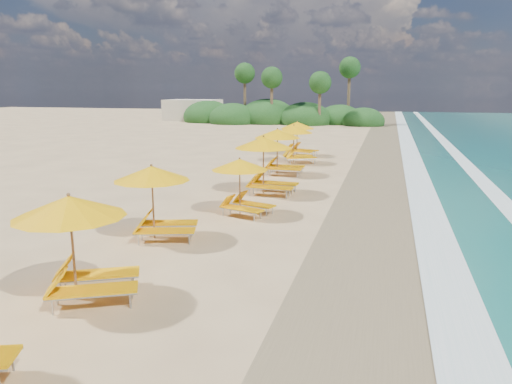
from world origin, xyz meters
The scene contains 12 objects.
ground centered at (0.00, 0.00, 0.00)m, with size 160.00×160.00×0.00m, color tan.
wet_sand centered at (4.00, 0.00, 0.01)m, with size 4.00×160.00×0.01m, color #867450.
surf_foam centered at (6.70, 0.00, 0.03)m, with size 4.00×160.00×0.01m.
station_3 centered at (-2.15, -6.13, 1.32)m, with size 3.10×3.10×2.35m.
station_4 centered at (-2.52, -1.77, 1.27)m, with size 2.87×2.80×2.27m.
station_5 centered at (-0.89, 1.59, 1.15)m, with size 2.60×2.54×2.05m.
station_6 centered at (-0.89, 5.19, 1.40)m, with size 2.77×2.58×2.50m.
station_7 centered at (-1.37, 9.94, 1.36)m, with size 2.61×2.41×2.43m.
station_8 centered at (-1.31, 14.06, 1.29)m, with size 3.02×3.00×2.31m.
station_9 centered at (-1.70, 17.20, 1.29)m, with size 2.91×2.84×2.30m.
treeline centered at (-9.94, 45.51, 1.00)m, with size 25.80×8.80×9.74m.
beach_building centered at (-22.00, 48.00, 1.40)m, with size 7.00×5.00×2.80m, color beige.
Camera 1 is at (3.97, -14.59, 4.47)m, focal length 34.10 mm.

